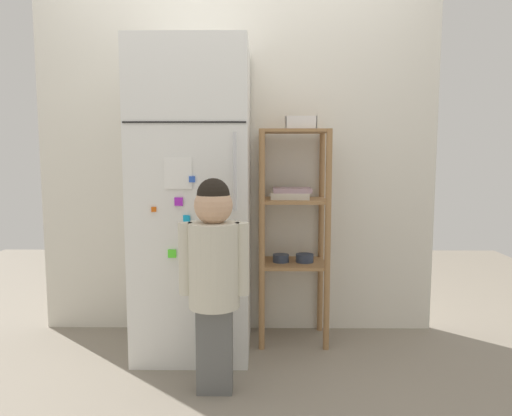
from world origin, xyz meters
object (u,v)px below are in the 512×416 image
at_px(child_standing, 214,264).
at_px(refrigerator, 194,201).
at_px(pantry_shelf_unit, 293,216).
at_px(fruit_bin, 301,124).

bearing_deg(child_standing, refrigerator, 107.38).
relative_size(refrigerator, pantry_shelf_unit, 1.36).
bearing_deg(fruit_bin, pantry_shelf_unit, -168.63).
relative_size(child_standing, pantry_shelf_unit, 0.80).
xyz_separation_m(pantry_shelf_unit, fruit_bin, (0.04, 0.01, 0.57)).
bearing_deg(refrigerator, pantry_shelf_unit, 13.44).
distance_m(pantry_shelf_unit, fruit_bin, 0.57).
relative_size(refrigerator, child_standing, 1.69).
distance_m(child_standing, fruit_bin, 1.10).
xyz_separation_m(child_standing, fruit_bin, (0.47, 0.70, 0.72)).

